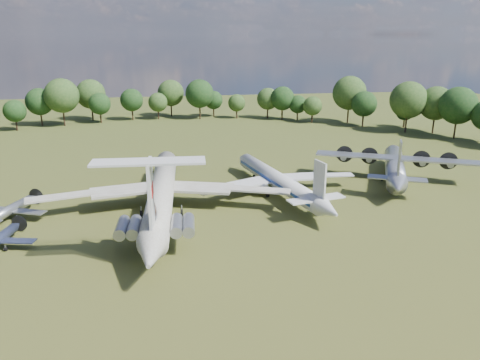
{
  "coord_description": "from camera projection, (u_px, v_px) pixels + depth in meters",
  "views": [
    {
      "loc": [
        -2.11,
        -74.7,
        27.86
      ],
      "look_at": [
        9.32,
        -2.29,
        5.0
      ],
      "focal_mm": 35.0,
      "sensor_mm": 36.0,
      "label": 1
    }
  ],
  "objects": [
    {
      "name": "person_on_il62",
      "position": [
        154.0,
        209.0,
        60.39
      ],
      "size": [
        0.69,
        0.49,
        1.8
      ],
      "primitive_type": "imported",
      "rotation": [
        0.0,
        0.0,
        3.23
      ],
      "color": "#9D6D4F",
      "rests_on": "il62_airliner"
    },
    {
      "name": "small_prop_northwest",
      "position": [
        9.0,
        213.0,
        73.28
      ],
      "size": [
        16.35,
        18.75,
        2.3
      ],
      "primitive_type": null,
      "rotation": [
        0.0,
        0.0,
        -0.37
      ],
      "color": "#96989D",
      "rests_on": "ground"
    },
    {
      "name": "an12_transport",
      "position": [
        395.0,
        169.0,
        92.61
      ],
      "size": [
        42.92,
        44.69,
        4.58
      ],
      "primitive_type": null,
      "rotation": [
        0.0,
        0.0,
        -0.44
      ],
      "color": "#A4A7AC",
      "rests_on": "ground"
    },
    {
      "name": "il62_airliner",
      "position": [
        162.0,
        197.0,
        75.84
      ],
      "size": [
        45.13,
        57.2,
        5.41
      ],
      "primitive_type": null,
      "rotation": [
        0.0,
        0.0,
        -0.05
      ],
      "color": "silver",
      "rests_on": "ground"
    },
    {
      "name": "tu104_jet",
      "position": [
        278.0,
        183.0,
        84.84
      ],
      "size": [
        39.05,
        46.72,
        4.09
      ],
      "primitive_type": null,
      "rotation": [
        0.0,
        0.0,
        0.23
      ],
      "color": "#BCBCBC",
      "rests_on": "ground"
    },
    {
      "name": "ground",
      "position": [
        184.0,
        207.0,
        79.05
      ],
      "size": [
        300.0,
        300.0,
        0.0
      ],
      "primitive_type": "plane",
      "color": "#254015",
      "rests_on": "ground"
    }
  ]
}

